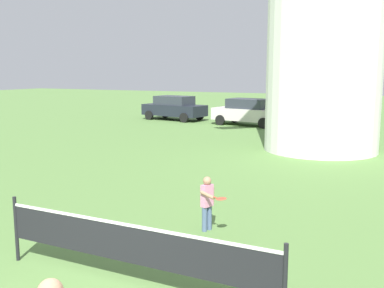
{
  "coord_description": "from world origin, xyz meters",
  "views": [
    {
      "loc": [
        3.65,
        -3.37,
        3.14
      ],
      "look_at": [
        0.08,
        3.74,
        1.86
      ],
      "focal_mm": 42.26,
      "sensor_mm": 36.0,
      "label": 1
    }
  ],
  "objects_px": {
    "parked_car_black": "(174,108)",
    "parked_car_cream": "(248,112)",
    "tennis_net": "(130,244)",
    "player_far": "(208,200)"
  },
  "relations": [
    {
      "from": "parked_car_black",
      "to": "parked_car_cream",
      "type": "distance_m",
      "value": 5.38
    },
    {
      "from": "player_far",
      "to": "parked_car_black",
      "type": "height_order",
      "value": "parked_car_black"
    },
    {
      "from": "tennis_net",
      "to": "parked_car_black",
      "type": "relative_size",
      "value": 1.05
    },
    {
      "from": "tennis_net",
      "to": "parked_car_black",
      "type": "distance_m",
      "value": 23.22
    },
    {
      "from": "player_far",
      "to": "parked_car_cream",
      "type": "relative_size",
      "value": 0.25
    },
    {
      "from": "tennis_net",
      "to": "player_far",
      "type": "height_order",
      "value": "same"
    },
    {
      "from": "tennis_net",
      "to": "parked_car_cream",
      "type": "relative_size",
      "value": 1.05
    },
    {
      "from": "parked_car_cream",
      "to": "player_far",
      "type": "bearing_deg",
      "value": -72.93
    },
    {
      "from": "player_far",
      "to": "parked_car_cream",
      "type": "xyz_separation_m",
      "value": [
        -5.29,
        17.24,
        0.18
      ]
    },
    {
      "from": "tennis_net",
      "to": "player_far",
      "type": "bearing_deg",
      "value": 90.22
    }
  ]
}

